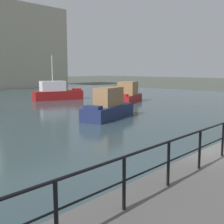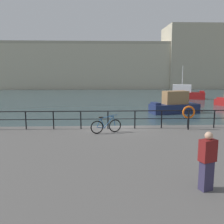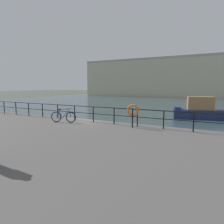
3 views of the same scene
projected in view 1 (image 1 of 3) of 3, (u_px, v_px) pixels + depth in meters
ground_plane at (204, 179)px, 10.13m from camera, size 240.00×240.00×0.00m
moored_cabin_cruiser at (127, 94)px, 34.22m from camera, size 5.59×3.82×2.35m
moored_blue_motorboat at (57, 92)px, 36.51m from camera, size 6.36×3.92×5.46m
moored_red_daysailer at (108, 107)px, 22.52m from camera, size 5.58×3.02×2.38m
quay_railing at (223, 133)px, 9.04m from camera, size 22.41×0.07×1.08m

